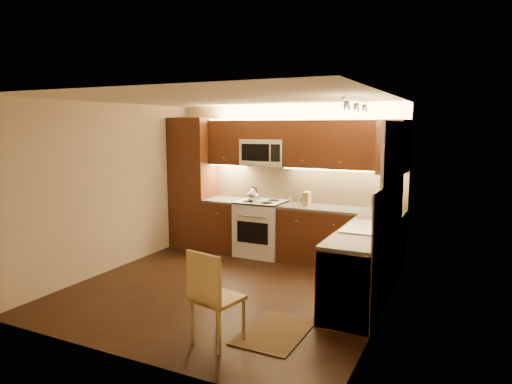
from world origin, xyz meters
The scene contains 37 objects.
floor centered at (0.00, 0.00, 0.00)m, with size 4.00×4.00×0.01m, color black.
ceiling centered at (0.00, 0.00, 2.50)m, with size 4.00×4.00×0.01m, color beige.
wall_back centered at (0.00, 2.00, 1.25)m, with size 4.00×0.01×2.50m, color tan.
wall_front centered at (0.00, -2.00, 1.25)m, with size 4.00×0.01×2.50m, color tan.
wall_left centered at (-2.00, 0.00, 1.25)m, with size 0.01×4.00×2.50m, color tan.
wall_right centered at (2.00, 0.00, 1.25)m, with size 0.01×4.00×2.50m, color tan.
pantry centered at (-1.65, 1.70, 1.15)m, with size 0.70×0.60×2.30m, color #3F1F0D.
base_cab_back_left centered at (-0.99, 1.70, 0.43)m, with size 0.62×0.60×0.86m, color #3F1F0D.
counter_back_left centered at (-0.99, 1.70, 0.88)m, with size 0.62×0.60×0.04m, color #3D3A37.
base_cab_back_right centered at (1.04, 1.70, 0.43)m, with size 1.92×0.60×0.86m, color #3F1F0D.
counter_back_right centered at (1.04, 1.70, 0.88)m, with size 1.92×0.60×0.04m, color #3D3A37.
base_cab_right centered at (1.70, 0.40, 0.43)m, with size 0.60×2.00×0.86m, color #3F1F0D.
counter_right centered at (1.70, 0.40, 0.88)m, with size 0.60×2.00×0.04m, color #3D3A37.
dishwasher centered at (1.70, -0.30, 0.43)m, with size 0.58×0.60×0.84m, color silver.
backsplash_back centered at (0.35, 1.99, 1.20)m, with size 3.30×0.02×0.60m, color tan.
backsplash_right centered at (1.99, 0.40, 1.20)m, with size 0.02×2.00×0.60m, color tan.
upper_cab_back_left centered at (-0.99, 1.82, 1.88)m, with size 0.62×0.35×0.75m, color #3F1F0D.
upper_cab_back_right centered at (1.04, 1.82, 1.88)m, with size 1.92×0.35×0.75m, color #3F1F0D.
upper_cab_bridge centered at (-0.30, 1.82, 2.09)m, with size 0.76×0.35×0.31m, color #3F1F0D.
upper_cab_right_corner centered at (1.82, 1.40, 1.88)m, with size 0.35×0.50×0.75m, color #3F1F0D.
stove centered at (-0.30, 1.68, 0.46)m, with size 0.76×0.65×0.92m, color silver, non-canonical shape.
microwave centered at (-0.30, 1.81, 1.72)m, with size 0.76×0.38×0.44m, color silver, non-canonical shape.
window_frame centered at (1.99, 0.55, 1.60)m, with size 0.03×1.44×1.24m, color silver.
window_blinds centered at (1.97, 0.55, 1.60)m, with size 0.02×1.36×1.16m, color silver.
sink centered at (1.70, 0.55, 0.98)m, with size 0.52×0.86×0.15m, color silver, non-canonical shape.
faucet centered at (1.88, 0.55, 1.05)m, with size 0.20×0.04×0.30m, color silver, non-canonical shape.
track_light_bar centered at (1.55, 0.40, 2.46)m, with size 0.04×1.20×0.03m, color silver.
kettle centered at (-0.39, 1.57, 1.05)m, with size 0.22×0.22×0.25m, color silver, non-canonical shape.
toaster_oven centered at (1.73, 1.77, 1.01)m, with size 0.38×0.28×0.23m, color silver.
knife_block centered at (0.49, 1.71, 1.01)m, with size 0.10×0.16×0.22m, color #A08348.
spice_jar_a centered at (0.14, 1.88, 0.94)m, with size 0.05×0.05×0.09m, color silver.
spice_jar_b centered at (0.36, 1.92, 0.95)m, with size 0.05×0.05×0.11m, color brown.
spice_jar_c centered at (0.26, 1.93, 0.95)m, with size 0.05×0.05×0.10m, color silver.
spice_jar_d centered at (0.34, 1.94, 0.95)m, with size 0.04×0.04×0.09m, color olive.
soap_bottle centered at (1.83, 1.34, 1.00)m, with size 0.09×0.09×0.20m, color silver.
rug centered at (1.07, -0.90, 0.01)m, with size 0.63×0.95×0.01m, color black.
dining_chair centered at (0.64, -1.34, 0.48)m, with size 0.43×0.43×0.97m, color #A08348, non-canonical shape.
Camera 1 is at (2.85, -5.06, 2.17)m, focal length 31.80 mm.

